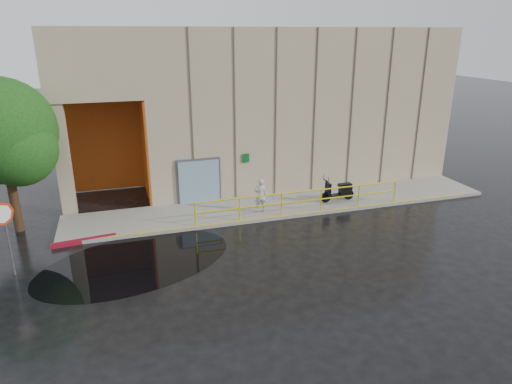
% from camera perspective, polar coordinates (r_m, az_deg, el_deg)
% --- Properties ---
extents(ground, '(120.00, 120.00, 0.00)m').
position_cam_1_polar(ground, '(16.59, -3.86, -8.62)').
color(ground, black).
rests_on(ground, ground).
extents(sidewalk, '(20.00, 3.00, 0.15)m').
position_cam_1_polar(sidewalk, '(21.57, 3.65, -1.59)').
color(sidewalk, '#99968B').
rests_on(sidewalk, ground).
extents(building, '(20.00, 10.17, 8.00)m').
position_cam_1_polar(building, '(26.86, 1.07, 11.73)').
color(building, tan).
rests_on(building, ground).
extents(guardrail, '(9.56, 0.06, 1.03)m').
position_cam_1_polar(guardrail, '(20.28, 5.70, -1.22)').
color(guardrail, yellow).
rests_on(guardrail, sidewalk).
extents(person, '(0.57, 0.39, 1.53)m').
position_cam_1_polar(person, '(20.27, 0.56, -0.41)').
color(person, '#B4B4B9').
rests_on(person, sidewalk).
extents(scooter, '(1.74, 0.62, 1.33)m').
position_cam_1_polar(scooter, '(21.91, 10.26, 0.80)').
color(scooter, black).
rests_on(scooter, sidewalk).
extents(stop_sign, '(0.57, 0.60, 2.63)m').
position_cam_1_polar(stop_sign, '(16.95, -28.90, -3.42)').
color(stop_sign, slate).
rests_on(stop_sign, ground).
extents(red_curb, '(2.40, 0.46, 0.18)m').
position_cam_1_polar(red_curb, '(19.07, -20.68, -5.73)').
color(red_curb, maroon).
rests_on(red_curb, ground).
extents(puddle, '(8.16, 6.45, 0.01)m').
position_cam_1_polar(puddle, '(17.07, -14.74, -8.41)').
color(puddle, black).
rests_on(puddle, ground).
extents(tree_near, '(4.13, 4.13, 6.25)m').
position_cam_1_polar(tree_near, '(20.05, -28.81, 6.17)').
color(tree_near, black).
rests_on(tree_near, ground).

